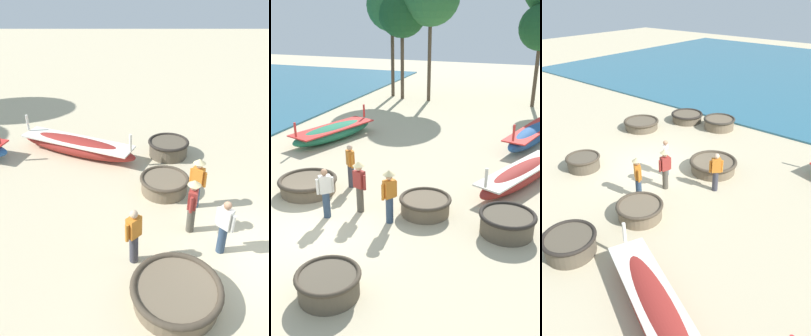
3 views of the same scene
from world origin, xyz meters
The scene contains 13 objects.
ground_plane centered at (0.00, 0.00, 0.00)m, with size 80.00×80.00×0.00m, color #C6B793.
coracle_nearest centered at (-1.52, 2.23, 0.29)m, with size 2.01×2.01×0.53m.
coracle_tilted centered at (5.23, 1.80, 0.34)m, with size 1.60×1.60×0.63m.
coracle_upturned centered at (1.87, -2.19, 0.31)m, with size 1.46×1.46×0.58m.
coracle_front_left centered at (-5.71, -0.25, 0.33)m, with size 1.74×1.74×0.61m.
coracle_far_left centered at (-5.42, -2.29, 0.28)m, with size 1.82×1.82×0.52m.
coracle_center centered at (2.73, 2.15, 0.30)m, with size 1.61×1.61×0.55m.
coracle_beside_post centered at (-2.92, -3.51, 0.28)m, with size 1.92×1.92×0.51m.
long_boat_red_hull centered at (5.30, 5.38, 0.37)m, with size 2.90×4.98×1.30m.
fisherman_by_coracle centered at (-0.32, 3.14, 0.84)m, with size 0.40×0.40×1.57m.
fisherman_crouching centered at (1.91, 1.26, 0.96)m, with size 0.37×0.46×1.67m.
fisherman_hauling centered at (0.01, 0.91, 0.84)m, with size 0.41×0.39×1.57m.
fisherman_standing_right centered at (0.80, 1.58, 0.96)m, with size 0.51×0.36×1.67m.
Camera 3 is at (8.82, 8.88, 6.90)m, focal length 35.00 mm.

